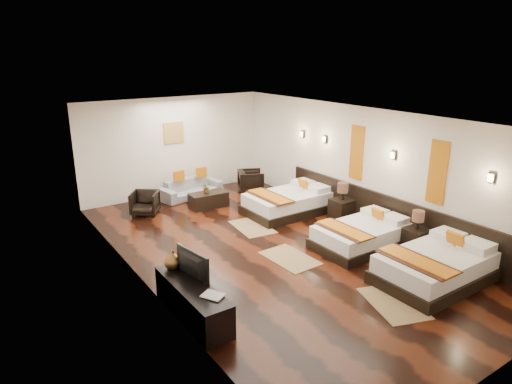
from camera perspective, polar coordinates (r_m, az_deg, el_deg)
floor at (r=9.66m, az=1.89°, el=-7.22°), size 5.50×9.50×0.01m
ceiling at (r=8.86m, az=2.07°, el=9.45°), size 5.50×9.50×0.01m
back_wall at (r=13.18m, az=-10.31°, el=5.69°), size 5.50×0.01×2.80m
left_wall at (r=7.94m, az=-14.31°, el=-2.50°), size 0.01×9.50×2.80m
right_wall at (r=10.95m, az=13.72°, el=3.06°), size 0.01×9.50×2.80m
headboard_panel at (r=10.71m, az=16.34°, el=-2.82°), size 0.08×6.60×0.90m
bed_near at (r=8.93m, az=21.85°, el=-8.70°), size 2.21×1.39×0.84m
bed_mid at (r=9.93m, az=13.29°, el=-5.33°), size 2.03×1.27×0.77m
bed_far at (r=11.67m, az=4.13°, el=-1.29°), size 2.18×1.37×0.83m
nightstand_a at (r=10.01m, az=19.56°, el=-5.41°), size 0.46×0.46×0.90m
nightstand_b at (r=11.31m, az=10.78°, el=-1.91°), size 0.49×0.49×0.97m
jute_mat_near at (r=8.09m, az=16.97°, el=-13.29°), size 1.09×1.38×0.01m
jute_mat_mid at (r=9.28m, az=4.31°, el=-8.33°), size 0.79×1.22×0.01m
jute_mat_far at (r=10.79m, az=-0.48°, el=-4.44°), size 0.89×1.28×0.01m
tv_console at (r=7.37m, az=-8.01°, el=-13.44°), size 0.50×1.80×0.55m
tv at (r=7.30m, az=-8.54°, el=-9.20°), size 0.24×0.82×0.47m
book at (r=6.80m, az=-6.02°, el=-13.37°), size 0.36×0.40×0.03m
figurine at (r=7.72m, az=-10.45°, el=-8.37°), size 0.35×0.35×0.33m
sofa at (r=13.03m, az=-8.24°, el=0.51°), size 1.91×1.00×0.53m
armchair_left at (r=11.87m, az=-13.87°, el=-1.35°), size 0.92×0.92×0.61m
armchair_right at (r=13.37m, az=-0.66°, el=1.40°), size 0.95×0.94×0.65m
coffee_table at (r=12.16m, az=-6.04°, el=-0.99°), size 1.02×0.55×0.40m
table_plant at (r=12.08m, az=-6.30°, el=0.55°), size 0.28×0.25×0.27m
orange_panel_a at (r=9.74m, az=21.98°, el=2.31°), size 0.04×0.40×1.30m
orange_panel_b at (r=11.07m, az=12.62°, el=4.89°), size 0.04×0.40×1.30m
sconce_near at (r=9.14m, az=27.62°, el=1.61°), size 0.07×0.12×0.18m
sconce_mid at (r=10.31m, az=16.99°, el=4.48°), size 0.07×0.12×0.18m
sconce_far at (r=11.78m, az=8.70°, el=6.61°), size 0.07×0.12×0.18m
sconce_lounge at (r=12.45m, az=5.89°, el=7.30°), size 0.07×0.12×0.18m
gold_artwork at (r=13.09m, az=-10.36°, el=7.39°), size 0.60×0.04×0.60m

